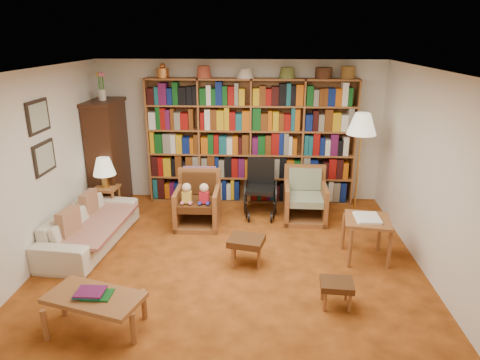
# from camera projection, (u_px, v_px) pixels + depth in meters

# --- Properties ---
(floor) EXTENTS (5.00, 5.00, 0.00)m
(floor) POSITION_uv_depth(u_px,v_px,m) (230.00, 264.00, 5.69)
(floor) COLOR #B3571B
(floor) RESTS_ON ground
(ceiling) EXTENTS (5.00, 5.00, 0.00)m
(ceiling) POSITION_uv_depth(u_px,v_px,m) (228.00, 71.00, 4.88)
(ceiling) COLOR white
(ceiling) RESTS_ON wall_back
(wall_back) EXTENTS (5.00, 0.00, 5.00)m
(wall_back) POSITION_uv_depth(u_px,v_px,m) (240.00, 132.00, 7.65)
(wall_back) COLOR silver
(wall_back) RESTS_ON floor
(wall_front) EXTENTS (5.00, 0.00, 5.00)m
(wall_front) POSITION_uv_depth(u_px,v_px,m) (201.00, 289.00, 2.92)
(wall_front) COLOR silver
(wall_front) RESTS_ON floor
(wall_left) EXTENTS (0.00, 5.00, 5.00)m
(wall_left) POSITION_uv_depth(u_px,v_px,m) (32.00, 172.00, 5.41)
(wall_left) COLOR silver
(wall_left) RESTS_ON floor
(wall_right) EXTENTS (0.00, 5.00, 5.00)m
(wall_right) POSITION_uv_depth(u_px,v_px,m) (435.00, 178.00, 5.16)
(wall_right) COLOR silver
(wall_right) RESTS_ON floor
(bookshelf) EXTENTS (3.60, 0.30, 2.42)m
(bookshelf) POSITION_uv_depth(u_px,v_px,m) (251.00, 138.00, 7.50)
(bookshelf) COLOR brown
(bookshelf) RESTS_ON floor
(curio_cabinet) EXTENTS (0.50, 0.95, 2.40)m
(curio_cabinet) POSITION_uv_depth(u_px,v_px,m) (108.00, 153.00, 7.38)
(curio_cabinet) COLOR #3C1D10
(curio_cabinet) RESTS_ON floor
(framed_pictures) EXTENTS (0.03, 0.52, 0.97)m
(framed_pictures) POSITION_uv_depth(u_px,v_px,m) (41.00, 137.00, 5.57)
(framed_pictures) COLOR black
(framed_pictures) RESTS_ON wall_left
(sofa) EXTENTS (1.94, 0.90, 0.55)m
(sofa) POSITION_uv_depth(u_px,v_px,m) (90.00, 227.00, 6.14)
(sofa) COLOR beige
(sofa) RESTS_ON floor
(sofa_throw) EXTENTS (0.90, 1.57, 0.04)m
(sofa_throw) POSITION_uv_depth(u_px,v_px,m) (93.00, 225.00, 6.13)
(sofa_throw) COLOR beige
(sofa_throw) RESTS_ON sofa
(cushion_left) EXTENTS (0.15, 0.38, 0.37)m
(cushion_left) POSITION_uv_depth(u_px,v_px,m) (89.00, 206.00, 6.42)
(cushion_left) COLOR maroon
(cushion_left) RESTS_ON sofa
(cushion_right) EXTENTS (0.19, 0.40, 0.39)m
(cushion_right) POSITION_uv_depth(u_px,v_px,m) (69.00, 226.00, 5.76)
(cushion_right) COLOR maroon
(cushion_right) RESTS_ON sofa
(side_table_lamp) EXTENTS (0.41, 0.41, 0.52)m
(side_table_lamp) POSITION_uv_depth(u_px,v_px,m) (107.00, 195.00, 7.06)
(side_table_lamp) COLOR brown
(side_table_lamp) RESTS_ON floor
(table_lamp) EXTENTS (0.37, 0.37, 0.50)m
(table_lamp) POSITION_uv_depth(u_px,v_px,m) (104.00, 167.00, 6.91)
(table_lamp) COLOR #B98B3B
(table_lamp) RESTS_ON side_table_lamp
(armchair_leather) EXTENTS (0.69, 0.74, 0.87)m
(armchair_leather) POSITION_uv_depth(u_px,v_px,m) (198.00, 202.00, 6.82)
(armchair_leather) COLOR brown
(armchair_leather) RESTS_ON floor
(armchair_sage) EXTENTS (0.70, 0.72, 0.85)m
(armchair_sage) POSITION_uv_depth(u_px,v_px,m) (305.00, 199.00, 7.03)
(armchair_sage) COLOR brown
(armchair_sage) RESTS_ON floor
(wheelchair) EXTENTS (0.54, 0.75, 0.94)m
(wheelchair) POSITION_uv_depth(u_px,v_px,m) (261.00, 189.00, 7.18)
(wheelchair) COLOR black
(wheelchair) RESTS_ON floor
(floor_lamp) EXTENTS (0.46, 0.46, 1.75)m
(floor_lamp) POSITION_uv_depth(u_px,v_px,m) (362.00, 128.00, 6.68)
(floor_lamp) COLOR #B98B3B
(floor_lamp) RESTS_ON floor
(side_table_papers) EXTENTS (0.66, 0.66, 0.62)m
(side_table_papers) POSITION_uv_depth(u_px,v_px,m) (367.00, 225.00, 5.68)
(side_table_papers) COLOR brown
(side_table_papers) RESTS_ON floor
(footstool_a) EXTENTS (0.52, 0.47, 0.38)m
(footstool_a) POSITION_uv_depth(u_px,v_px,m) (246.00, 243.00, 5.60)
(footstool_a) COLOR #462312
(footstool_a) RESTS_ON floor
(footstool_b) EXTENTS (0.38, 0.33, 0.31)m
(footstool_b) POSITION_uv_depth(u_px,v_px,m) (337.00, 286.00, 4.74)
(footstool_b) COLOR #462312
(footstool_b) RESTS_ON floor
(coffee_table) EXTENTS (1.07, 0.74, 0.45)m
(coffee_table) POSITION_uv_depth(u_px,v_px,m) (95.00, 300.00, 4.33)
(coffee_table) COLOR brown
(coffee_table) RESTS_ON floor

